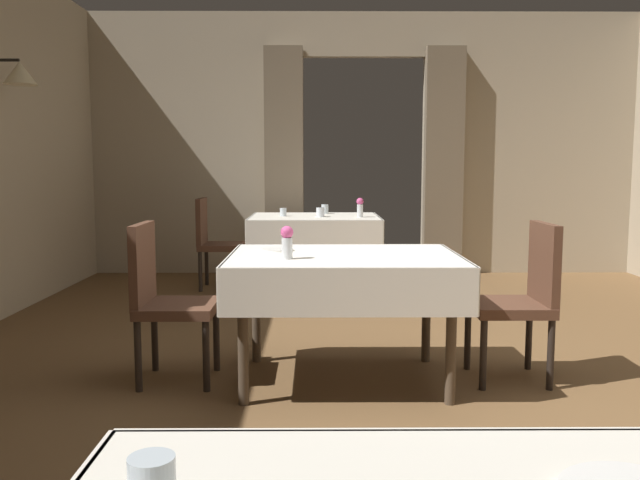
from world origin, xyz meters
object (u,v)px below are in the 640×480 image
dining_table_mid (344,270)px  dining_table_far (315,225)px  glass_far_d (320,212)px  glass_far_b (325,209)px  chair_mid_left (164,294)px  flower_vase_mid (287,241)px  glass_far_c (283,212)px  chair_far_left (213,239)px  chair_mid_right (523,294)px  flower_vase_far (360,207)px  plate_mid_b (277,250)px

dining_table_mid → dining_table_far: (-0.17, 2.90, -0.00)m
glass_far_d → dining_table_far: bearing=118.3°
glass_far_b → glass_far_d: bearing=-96.7°
chair_mid_left → glass_far_d: bearing=71.5°
flower_vase_mid → glass_far_c: size_ratio=2.20×
chair_far_left → glass_far_b: 1.22m
flower_vase_mid → dining_table_far: bearing=87.2°
chair_mid_right → glass_far_d: size_ratio=9.93×
dining_table_mid → glass_far_c: (-0.49, 2.89, 0.13)m
glass_far_c → flower_vase_far: bearing=-10.3°
dining_table_mid → glass_far_c: 2.93m
dining_table_far → glass_far_c: bearing=-177.4°
flower_vase_far → glass_far_d: bearing=173.0°
chair_mid_left → glass_far_d: 2.95m
dining_table_mid → chair_mid_right: (1.05, 0.02, -0.14)m
glass_far_d → plate_mid_b: bearing=-96.1°
dining_table_far → flower_vase_far: bearing=-18.9°
dining_table_far → flower_vase_far: flower_vase_far is taller
flower_vase_mid → flower_vase_far: 2.99m
flower_vase_far → glass_far_b: (-0.34, 0.49, -0.05)m
plate_mid_b → glass_far_d: (0.28, 2.62, 0.04)m
chair_mid_left → glass_far_d: (0.93, 2.79, 0.28)m
dining_table_far → chair_mid_left: size_ratio=1.41×
dining_table_far → flower_vase_far: size_ratio=6.80×
flower_vase_far → glass_far_b: 0.60m
chair_mid_right → glass_far_b: size_ratio=9.46×
glass_far_b → glass_far_d: (-0.05, -0.44, -0.00)m
glass_far_b → glass_far_c: glass_far_b is taller
flower_vase_mid → chair_mid_left: bearing=165.2°
dining_table_mid → chair_far_left: bearing=112.4°
chair_mid_right → flower_vase_far: size_ratio=4.83×
chair_far_left → glass_far_b: size_ratio=9.46×
glass_far_b → flower_vase_far: bearing=-55.3°
flower_vase_far → flower_vase_mid: bearing=-101.6°
chair_mid_left → flower_vase_far: bearing=64.1°
chair_mid_left → glass_far_b: bearing=73.0°
glass_far_c → glass_far_b: bearing=39.5°
flower_vase_mid → glass_far_d: size_ratio=1.96×
glass_far_c → dining_table_mid: bearing=-80.3°
dining_table_far → flower_vase_mid: flower_vase_mid is taller
flower_vase_mid → glass_far_b: size_ratio=1.86×
glass_far_c → glass_far_d: bearing=-13.6°
flower_vase_far → glass_far_d: (-0.39, 0.05, -0.06)m
flower_vase_mid → glass_far_b: 3.43m
dining_table_far → flower_vase_far: 0.51m
dining_table_far → glass_far_b: size_ratio=13.33×
chair_mid_left → chair_mid_right: same height
dining_table_mid → flower_vase_far: size_ratio=6.91×
dining_table_mid → chair_mid_left: bearing=179.4°
dining_table_far → glass_far_c: glass_far_c is taller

